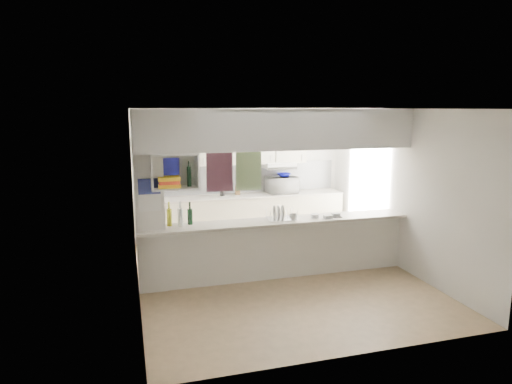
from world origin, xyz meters
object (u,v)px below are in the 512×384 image
object	(u,v)px
bowl	(284,175)
dish_rack	(281,213)
wine_bottles	(175,217)
microwave	(282,185)

from	to	relation	value
bowl	dish_rack	distance (m)	2.27
bowl	wine_bottles	xyz separation A→B (m)	(-2.40, -2.08, -0.23)
bowl	dish_rack	bearing A→B (deg)	-110.35
dish_rack	wine_bottles	distance (m)	1.62
microwave	bowl	size ratio (longest dim) A/B	2.17
microwave	bowl	xyz separation A→B (m)	(0.05, 0.03, 0.20)
bowl	microwave	bearing A→B (deg)	-148.70
microwave	dish_rack	world-z (taller)	microwave
dish_rack	microwave	bearing A→B (deg)	76.79
bowl	dish_rack	world-z (taller)	bowl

